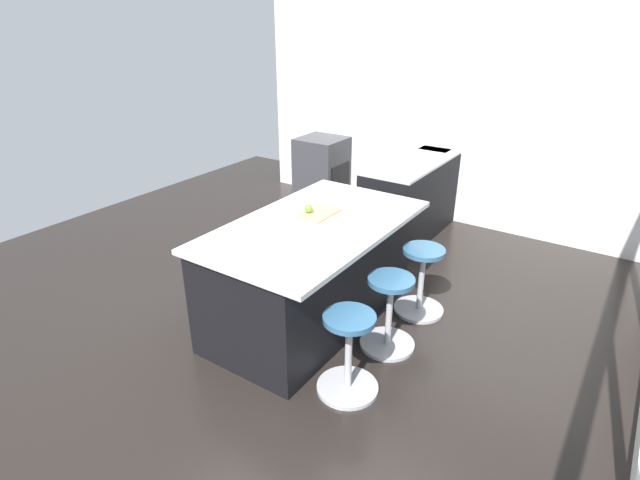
% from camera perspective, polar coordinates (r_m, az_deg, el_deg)
% --- Properties ---
extents(ground_plane, '(7.72, 7.72, 0.00)m').
position_cam_1_polar(ground_plane, '(4.39, -1.80, -9.26)').
color(ground_plane, black).
extents(interior_partition_left, '(0.12, 5.10, 2.72)m').
position_cam_1_polar(interior_partition_left, '(6.38, 14.30, 14.16)').
color(interior_partition_left, silver).
rests_on(interior_partition_left, ground_plane).
extents(sink_cabinet, '(2.36, 0.60, 1.19)m').
position_cam_1_polar(sink_cabinet, '(6.30, 11.95, 5.81)').
color(sink_cabinet, black).
rests_on(sink_cabinet, ground_plane).
extents(oven_range, '(0.60, 0.61, 0.88)m').
position_cam_1_polar(oven_range, '(6.98, 0.23, 8.05)').
color(oven_range, '#38383D').
rests_on(oven_range, ground_plane).
extents(kitchen_island, '(1.95, 1.14, 0.90)m').
position_cam_1_polar(kitchen_island, '(4.22, -1.10, -3.52)').
color(kitchen_island, black).
rests_on(kitchen_island, ground_plane).
extents(stool_by_window, '(0.44, 0.44, 0.62)m').
position_cam_1_polar(stool_by_window, '(4.47, 11.45, -4.76)').
color(stool_by_window, '#B7B7BC').
rests_on(stool_by_window, ground_plane).
extents(stool_middle, '(0.44, 0.44, 0.62)m').
position_cam_1_polar(stool_middle, '(3.98, 7.88, -8.45)').
color(stool_middle, '#B7B7BC').
rests_on(stool_middle, ground_plane).
extents(stool_near_camera, '(0.44, 0.44, 0.62)m').
position_cam_1_polar(stool_near_camera, '(3.54, 3.26, -13.06)').
color(stool_near_camera, '#B7B7BC').
rests_on(stool_near_camera, ground_plane).
extents(cutting_board, '(0.36, 0.24, 0.02)m').
position_cam_1_polar(cutting_board, '(4.17, -0.20, 3.05)').
color(cutting_board, tan).
rests_on(cutting_board, kitchen_island).
extents(apple_green, '(0.07, 0.07, 0.07)m').
position_cam_1_polar(apple_green, '(4.15, -1.33, 3.60)').
color(apple_green, '#609E2D').
rests_on(apple_green, cutting_board).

